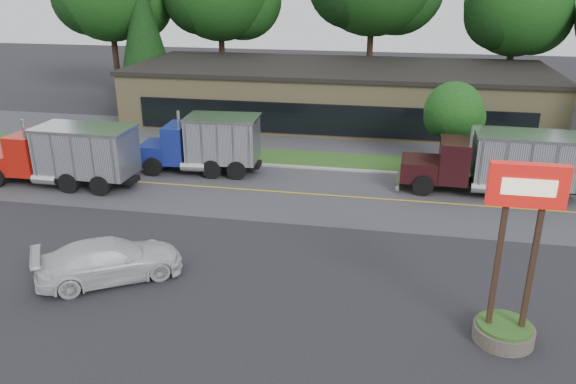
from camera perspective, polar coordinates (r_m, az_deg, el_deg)
name	(u,v)px	position (r m, az deg, el deg)	size (l,w,h in m)	color
ground	(214,271)	(22.58, -7.57, -8.00)	(140.00, 140.00, 0.00)	#2D2D32
road	(265,191)	(30.43, -2.33, 0.09)	(60.00, 8.00, 0.02)	#515156
center_line	(265,191)	(30.43, -2.33, 0.09)	(60.00, 0.12, 0.01)	gold
curb	(281,167)	(34.29, -0.74, 2.57)	(60.00, 0.30, 0.12)	#9E9E99
grass_verge	(286,158)	(35.96, -0.16, 3.47)	(60.00, 3.40, 0.03)	#27541C
far_parking	(300,137)	(40.67, 1.20, 5.57)	(60.00, 7.00, 0.02)	#515156
strip_mall	(337,95)	(45.74, 5.03, 9.83)	(32.00, 12.00, 4.00)	tan
bilo_sign	(511,285)	(18.83, 21.73, -8.74)	(2.20, 1.90, 5.95)	#6B6054
tree_far_d	(519,8)	(52.67, 22.37, 16.87)	(9.18, 8.64, 13.09)	#382619
evergreen_left	(143,28)	(53.80, -14.50, 15.79)	(5.19, 5.19, 11.80)	#382619
tree_verge	(454,114)	(34.69, 16.53, 7.61)	(3.66, 3.44, 5.22)	#382619
dump_truck_red	(66,154)	(33.07, -21.59, 3.64)	(9.00, 2.81, 3.36)	black
dump_truck_blue	(207,143)	(33.24, -8.25, 5.00)	(7.15, 3.05, 3.36)	black
dump_truck_maroon	(500,162)	(31.48, 20.76, 2.91)	(9.22, 2.91, 3.36)	black
rally_car	(110,260)	(22.59, -17.65, -6.61)	(2.20, 5.42, 1.57)	silver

